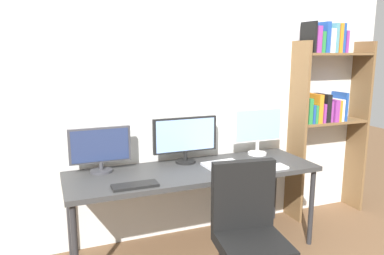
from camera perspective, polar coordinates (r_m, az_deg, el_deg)
name	(u,v)px	position (r m, az deg, el deg)	size (l,w,h in m)	color
wall_back	(177,98)	(3.44, -2.27, 4.57)	(4.52, 0.10, 2.60)	silver
desk	(194,175)	(3.19, 0.33, -7.27)	(2.12, 0.68, 0.74)	#333333
bookshelf	(326,98)	(4.07, 19.80, 4.27)	(0.83, 0.28, 2.00)	brown
office_chair	(249,250)	(2.67, 8.66, -18.06)	(0.52, 0.52, 0.99)	#2D2D33
monitor_left	(100,148)	(3.13, -13.83, -3.10)	(0.50, 0.18, 0.37)	#38383D
monitor_center	(185,137)	(3.30, -1.04, -1.53)	(0.59, 0.18, 0.41)	black
monitor_right	(258,128)	(3.61, 10.02, -0.06)	(0.52, 0.18, 0.45)	silver
keyboard_left	(135,185)	(2.80, -8.68, -8.74)	(0.34, 0.13, 0.02)	black
keyboard_right	(266,168)	(3.22, 11.23, -6.13)	(0.37, 0.13, 0.02)	silver
computer_mouse	(240,170)	(3.11, 7.41, -6.51)	(0.06, 0.10, 0.03)	#38383D
laptop_closed	(222,165)	(3.26, 4.68, -5.68)	(0.32, 0.22, 0.02)	silver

